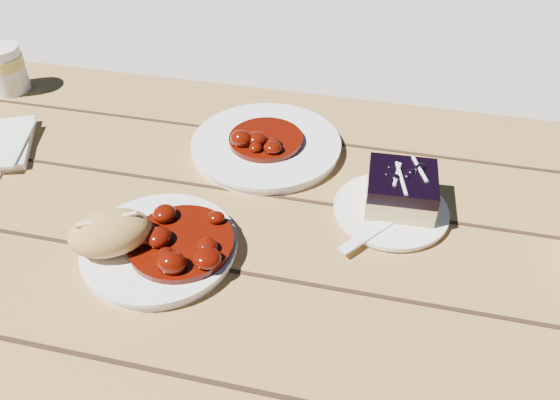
% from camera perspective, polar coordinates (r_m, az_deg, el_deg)
% --- Properties ---
extents(picnic_table, '(2.00, 1.55, 0.75)m').
position_cam_1_polar(picnic_table, '(0.89, 1.50, -11.43)').
color(picnic_table, brown).
rests_on(picnic_table, ground).
extents(main_plate, '(0.20, 0.20, 0.02)m').
position_cam_1_polar(main_plate, '(0.76, -12.42, -4.95)').
color(main_plate, white).
rests_on(main_plate, picnic_table).
extents(goulash_stew, '(0.14, 0.14, 0.04)m').
position_cam_1_polar(goulash_stew, '(0.73, -10.43, -3.49)').
color(goulash_stew, '#540B03').
rests_on(goulash_stew, main_plate).
extents(bread_roll, '(0.13, 0.12, 0.06)m').
position_cam_1_polar(bread_roll, '(0.74, -17.30, -3.32)').
color(bread_roll, tan).
rests_on(bread_roll, main_plate).
extents(dessert_plate, '(0.16, 0.16, 0.01)m').
position_cam_1_polar(dessert_plate, '(0.81, 11.48, -1.13)').
color(dessert_plate, white).
rests_on(dessert_plate, picnic_table).
extents(blueberry_cake, '(0.10, 0.10, 0.06)m').
position_cam_1_polar(blueberry_cake, '(0.81, 12.56, 1.16)').
color(blueberry_cake, tan).
rests_on(blueberry_cake, dessert_plate).
extents(fork_dessert, '(0.12, 0.14, 0.00)m').
position_cam_1_polar(fork_dessert, '(0.77, 9.79, -3.16)').
color(fork_dessert, white).
rests_on(fork_dessert, dessert_plate).
extents(second_plate, '(0.25, 0.25, 0.02)m').
position_cam_1_polar(second_plate, '(0.92, -1.46, 5.67)').
color(second_plate, white).
rests_on(second_plate, picnic_table).
extents(second_stew, '(0.12, 0.12, 0.04)m').
position_cam_1_polar(second_stew, '(0.91, -1.49, 7.17)').
color(second_stew, '#540B03').
rests_on(second_stew, second_plate).
extents(second_cup, '(0.07, 0.07, 0.09)m').
position_cam_1_polar(second_cup, '(1.20, -26.75, 12.10)').
color(second_cup, white).
rests_on(second_cup, picnic_table).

